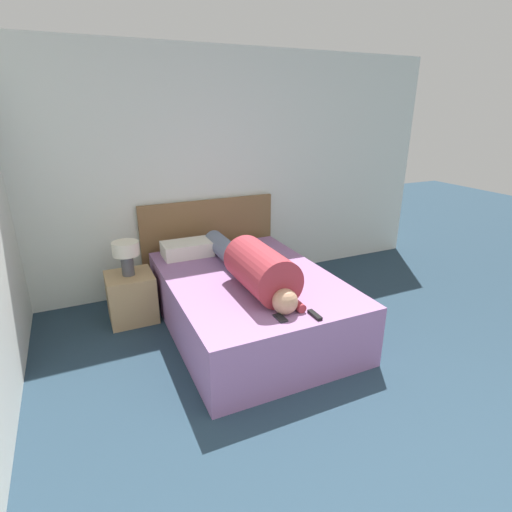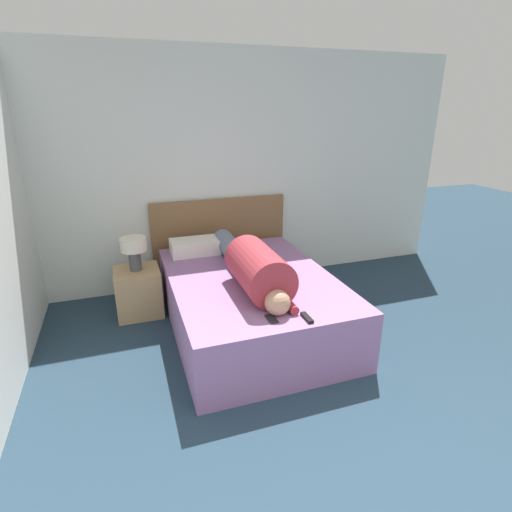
% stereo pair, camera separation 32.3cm
% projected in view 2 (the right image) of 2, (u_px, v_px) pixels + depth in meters
% --- Properties ---
extents(wall_back, '(5.45, 0.06, 2.60)m').
position_uv_depth(wall_back, '(234.00, 172.00, 4.54)').
color(wall_back, silver).
rests_on(wall_back, ground_plane).
extents(bed, '(1.45, 2.03, 0.54)m').
position_uv_depth(bed, '(251.00, 302.00, 3.76)').
color(bed, '#936699').
rests_on(bed, ground_plane).
extents(headboard, '(1.57, 0.04, 1.02)m').
position_uv_depth(headboard, '(220.00, 242.00, 4.69)').
color(headboard, brown).
rests_on(headboard, ground_plane).
extents(nightstand, '(0.44, 0.43, 0.48)m').
position_uv_depth(nightstand, '(139.00, 292.00, 4.04)').
color(nightstand, tan).
rests_on(nightstand, ground_plane).
extents(table_lamp, '(0.25, 0.25, 0.33)m').
position_uv_depth(table_lamp, '(134.00, 248.00, 3.88)').
color(table_lamp, '#4C4C51').
rests_on(table_lamp, nightstand).
extents(person_lying, '(0.39, 1.73, 0.39)m').
position_uv_depth(person_lying, '(253.00, 266.00, 3.44)').
color(person_lying, tan).
rests_on(person_lying, bed).
extents(pillow_near_headboard, '(0.51, 0.31, 0.15)m').
position_uv_depth(pillow_near_headboard, '(195.00, 247.00, 4.22)').
color(pillow_near_headboard, silver).
rests_on(pillow_near_headboard, bed).
extents(tv_remote, '(0.04, 0.15, 0.02)m').
position_uv_depth(tv_remote, '(307.00, 318.00, 2.92)').
color(tv_remote, black).
rests_on(tv_remote, bed).
extents(cell_phone, '(0.06, 0.13, 0.01)m').
position_uv_depth(cell_phone, '(272.00, 319.00, 2.91)').
color(cell_phone, black).
rests_on(cell_phone, bed).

